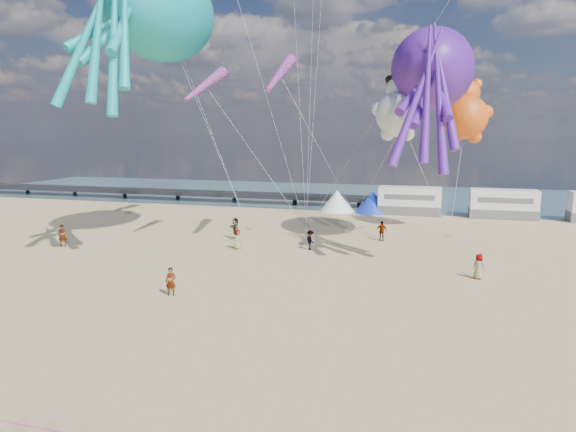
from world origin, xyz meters
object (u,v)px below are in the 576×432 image
object	(u,v)px
motorhome_1	(503,204)
standing_person	(171,282)
kite_octopus_teal	(161,12)
kite_teddy_orange	(466,117)
beachgoer_4	(235,228)
sandbag_c	(449,237)
sandbag_e	(306,229)
motorhome_0	(410,201)
sandbag_a	(249,229)
sandbag_b	(347,230)
beachgoer_6	(479,266)
kite_octopus_purple	(432,70)
windsock_left	(176,40)
beachgoer_5	(63,236)
windsock_right	(205,85)
tent_white	(337,201)
beachgoer_2	(310,240)
sandbag_d	(362,228)
beachgoer_0	(237,239)
tent_blue	(373,202)
beachgoer_3	(381,231)
kite_panda	(398,114)

from	to	relation	value
motorhome_1	standing_person	bearing A→B (deg)	-122.95
kite_octopus_teal	kite_teddy_orange	distance (m)	26.17
beachgoer_4	sandbag_c	size ratio (longest dim) A/B	3.55
sandbag_e	motorhome_0	bearing A→B (deg)	53.85
sandbag_a	sandbag_b	distance (m)	8.96
beachgoer_6	motorhome_1	bearing A→B (deg)	-65.64
beachgoer_4	kite_octopus_purple	distance (m)	19.94
motorhome_0	kite_octopus_purple	distance (m)	20.04
sandbag_e	windsock_left	world-z (taller)	windsock_left
beachgoer_5	windsock_left	xyz separation A→B (m)	(5.43, 9.46, 16.01)
motorhome_0	beachgoer_5	size ratio (longest dim) A/B	3.77
sandbag_a	motorhome_1	bearing A→B (deg)	30.01
sandbag_a	windsock_right	distance (m)	13.97
beachgoer_5	sandbag_e	bearing A→B (deg)	-2.04
beachgoer_4	beachgoer_6	world-z (taller)	beachgoer_4
windsock_left	windsock_right	world-z (taller)	windsock_left
motorhome_1	sandbag_c	size ratio (longest dim) A/B	13.20
beachgoer_6	windsock_left	bearing A→B (deg)	12.60
kite_octopus_purple	sandbag_c	bearing A→B (deg)	64.07
beachgoer_6	sandbag_b	distance (m)	16.40
tent_white	beachgoer_4	bearing A→B (deg)	-107.87
standing_person	kite_octopus_teal	xyz separation A→B (m)	(-6.40, 11.59, 16.98)
motorhome_1	beachgoer_2	bearing A→B (deg)	-129.57
beachgoer_2	sandbag_d	bearing A→B (deg)	-55.21
standing_person	windsock_left	size ratio (longest dim) A/B	0.21
sandbag_b	beachgoer_0	bearing A→B (deg)	-127.17
tent_blue	beachgoer_0	xyz separation A→B (m)	(-8.00, -20.71, -0.43)
beachgoer_0	kite_octopus_purple	bearing A→B (deg)	-50.59
sandbag_b	kite_octopus_purple	world-z (taller)	kite_octopus_purple
tent_white	beachgoer_5	xyz separation A→B (m)	(-17.50, -23.65, -0.32)
tent_blue	kite_octopus_teal	bearing A→B (deg)	-123.74
motorhome_0	motorhome_1	xyz separation A→B (m)	(9.50, 0.00, 0.00)
beachgoer_2	sandbag_c	xyz separation A→B (m)	(10.41, 7.48, -0.64)
motorhome_0	sandbag_b	size ratio (longest dim) A/B	13.20
beachgoer_2	sandbag_e	distance (m)	7.84
kite_octopus_purple	kite_octopus_teal	bearing A→B (deg)	-165.67
motorhome_0	tent_white	xyz separation A→B (m)	(-8.00, 0.00, -0.30)
kite_teddy_orange	kite_octopus_purple	bearing A→B (deg)	-108.13
sandbag_c	sandbag_a	bearing A→B (deg)	-175.18
sandbag_a	tent_blue	bearing A→B (deg)	54.05
sandbag_c	kite_octopus_purple	distance (m)	14.12
beachgoer_3	kite_teddy_orange	distance (m)	12.24
beachgoer_6	kite_octopus_purple	distance (m)	15.57
tent_white	kite_panda	distance (m)	20.80
beachgoer_0	kite_teddy_orange	size ratio (longest dim) A/B	0.24
sandbag_c	windsock_left	xyz separation A→B (m)	(-23.93, -2.27, 16.77)
tent_white	beachgoer_6	xyz separation A→B (m)	(13.19, -24.31, -0.41)
motorhome_1	tent_blue	bearing A→B (deg)	180.00
standing_person	sandbag_b	distance (m)	21.81
beachgoer_0	sandbag_d	bearing A→B (deg)	-16.16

